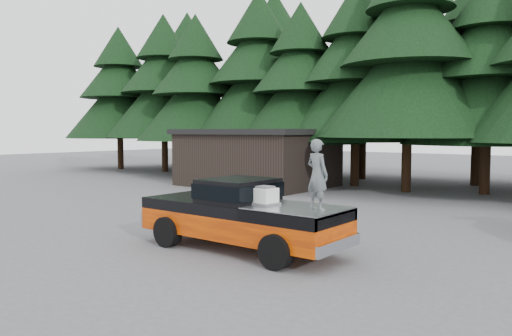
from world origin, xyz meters
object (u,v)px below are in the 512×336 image
Objects in this scene: utility_building at (257,157)px; air_compressor at (264,197)px; pickup_truck at (241,226)px; man_on_bed at (317,175)px.

air_compressor is at bearing -51.27° from utility_building.
utility_building is (-10.36, 12.91, 0.13)m from air_compressor.
pickup_truck is 3.58× the size of man_on_bed.
man_on_bed reaches higher than pickup_truck.
utility_building reaches higher than pickup_truck.
man_on_bed is 17.46m from utility_building.
air_compressor reaches higher than pickup_truck.
air_compressor is 0.36× the size of man_on_bed.
utility_building is (-11.85, 12.80, -0.50)m from man_on_bed.
pickup_truck is at bearing 12.06° from man_on_bed.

